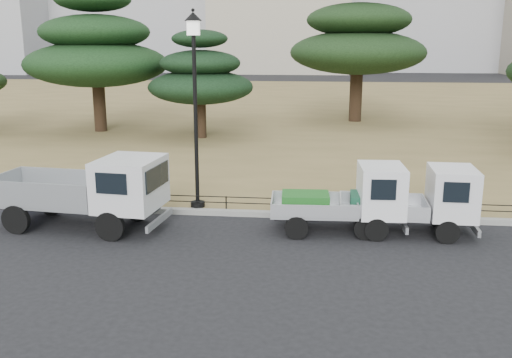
# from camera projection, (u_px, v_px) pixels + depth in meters

# --- Properties ---
(ground) EXTENTS (220.00, 220.00, 0.00)m
(ground) POSITION_uv_depth(u_px,v_px,m) (247.00, 246.00, 14.64)
(ground) COLOR black
(lawn) EXTENTS (120.00, 56.00, 0.15)m
(lawn) POSITION_uv_depth(u_px,v_px,m) (297.00, 108.00, 44.17)
(lawn) COLOR olive
(lawn) RESTS_ON ground
(curb) EXTENTS (120.00, 0.25, 0.16)m
(curb) POSITION_uv_depth(u_px,v_px,m) (258.00, 214.00, 17.13)
(curb) COLOR gray
(curb) RESTS_ON ground
(truck_large) EXTENTS (4.87, 2.31, 2.06)m
(truck_large) POSITION_uv_depth(u_px,v_px,m) (88.00, 189.00, 15.82)
(truck_large) COLOR black
(truck_large) RESTS_ON ground
(truck_kei_front) EXTENTS (3.62, 1.70, 1.88)m
(truck_kei_front) POSITION_uv_depth(u_px,v_px,m) (348.00, 199.00, 15.54)
(truck_kei_front) COLOR black
(truck_kei_front) RESTS_ON ground
(truck_kei_rear) EXTENTS (3.58, 1.62, 1.86)m
(truck_kei_rear) POSITION_uv_depth(u_px,v_px,m) (418.00, 201.00, 15.40)
(truck_kei_rear) COLOR black
(truck_kei_rear) RESTS_ON ground
(street_lamp) EXTENTS (0.52, 0.52, 5.79)m
(street_lamp) POSITION_uv_depth(u_px,v_px,m) (195.00, 78.00, 16.69)
(street_lamp) COLOR black
(street_lamp) RESTS_ON lawn
(pipe_fence) EXTENTS (38.00, 0.04, 0.40)m
(pipe_fence) POSITION_uv_depth(u_px,v_px,m) (259.00, 201.00, 17.19)
(pipe_fence) COLOR black
(pipe_fence) RESTS_ON lawn
(tarp_pile) EXTENTS (1.47, 1.12, 0.94)m
(tarp_pile) POSITION_uv_depth(u_px,v_px,m) (37.00, 190.00, 18.10)
(tarp_pile) COLOR #1521A7
(tarp_pile) RESTS_ON lawn
(pine_west_near) EXTENTS (7.81, 7.81, 7.81)m
(pine_west_near) POSITION_uv_depth(u_px,v_px,m) (96.00, 50.00, 31.28)
(pine_west_near) COLOR black
(pine_west_near) RESTS_ON lawn
(pine_center_left) EXTENTS (5.46, 5.46, 5.55)m
(pine_center_left) POSITION_uv_depth(u_px,v_px,m) (201.00, 76.00, 29.39)
(pine_center_left) COLOR black
(pine_center_left) RESTS_ON lawn
(pine_center_right) EXTENTS (8.38, 8.38, 8.89)m
(pine_center_right) POSITION_uv_depth(u_px,v_px,m) (358.00, 38.00, 35.08)
(pine_center_right) COLOR black
(pine_center_right) RESTS_ON lawn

